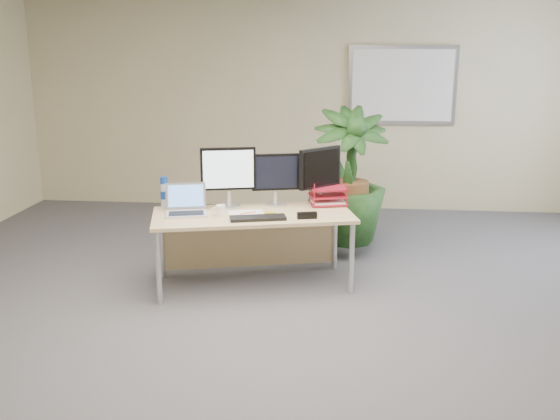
# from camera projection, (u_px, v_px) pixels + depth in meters

# --- Properties ---
(floor) EXTENTS (8.00, 8.00, 0.00)m
(floor) POSITION_uv_depth(u_px,v_px,m) (263.00, 352.00, 4.22)
(floor) COLOR #4D4E53
(floor) RESTS_ON ground
(back_wall) EXTENTS (7.00, 0.04, 2.70)m
(back_wall) POSITION_uv_depth(u_px,v_px,m) (303.00, 101.00, 7.73)
(back_wall) COLOR beige
(back_wall) RESTS_ON floor
(whiteboard) EXTENTS (1.30, 0.04, 0.95)m
(whiteboard) POSITION_uv_depth(u_px,v_px,m) (402.00, 85.00, 7.52)
(whiteboard) COLOR #A7A6AB
(whiteboard) RESTS_ON back_wall
(desk) EXTENTS (1.79, 1.09, 0.64)m
(desk) POSITION_uv_depth(u_px,v_px,m) (252.00, 226.00, 5.37)
(desk) COLOR #D5B87D
(desk) RESTS_ON floor
(floor_plant) EXTENTS (1.01, 1.01, 1.50)m
(floor_plant) POSITION_uv_depth(u_px,v_px,m) (348.00, 181.00, 6.00)
(floor_plant) COLOR #163513
(floor_plant) RESTS_ON floor
(monitor_left) EXTENTS (0.47, 0.22, 0.53)m
(monitor_left) POSITION_uv_depth(u_px,v_px,m) (228.00, 174.00, 5.36)
(monitor_left) COLOR silver
(monitor_left) RESTS_ON desk
(monitor_right) EXTENTS (0.41, 0.19, 0.46)m
(monitor_right) POSITION_uv_depth(u_px,v_px,m) (276.00, 176.00, 5.45)
(monitor_right) COLOR silver
(monitor_right) RESTS_ON desk
(monitor_dark) EXTENTS (0.35, 0.35, 0.51)m
(monitor_dark) POSITION_uv_depth(u_px,v_px,m) (320.00, 172.00, 5.49)
(monitor_dark) COLOR silver
(monitor_dark) RESTS_ON desk
(laptop) EXTENTS (0.40, 0.37, 0.24)m
(laptop) POSITION_uv_depth(u_px,v_px,m) (186.00, 206.00, 5.24)
(laptop) COLOR silver
(laptop) RESTS_ON desk
(keyboard) EXTENTS (0.48, 0.26, 0.03)m
(keyboard) POSITION_uv_depth(u_px,v_px,m) (258.00, 218.00, 5.06)
(keyboard) COLOR black
(keyboard) RESTS_ON desk
(coffee_mug) EXTENTS (0.12, 0.08, 0.09)m
(coffee_mug) POSITION_uv_depth(u_px,v_px,m) (220.00, 211.00, 5.16)
(coffee_mug) COLOR white
(coffee_mug) RESTS_ON desk
(spiral_notebook) EXTENTS (0.34, 0.29, 0.01)m
(spiral_notebook) POSITION_uv_depth(u_px,v_px,m) (246.00, 214.00, 5.21)
(spiral_notebook) COLOR white
(spiral_notebook) RESTS_ON desk
(orange_pen) EXTENTS (0.13, 0.09, 0.01)m
(orange_pen) POSITION_uv_depth(u_px,v_px,m) (248.00, 213.00, 5.20)
(orange_pen) COLOR #CE6016
(orange_pen) RESTS_ON spiral_notebook
(yellow_highlighter) EXTENTS (0.11, 0.04, 0.02)m
(yellow_highlighter) POSITION_uv_depth(u_px,v_px,m) (269.00, 213.00, 5.25)
(yellow_highlighter) COLOR gold
(yellow_highlighter) RESTS_ON desk
(water_bottle) EXTENTS (0.07, 0.07, 0.28)m
(water_bottle) POSITION_uv_depth(u_px,v_px,m) (165.00, 193.00, 5.39)
(water_bottle) COLOR silver
(water_bottle) RESTS_ON desk
(letter_tray) EXTENTS (0.37, 0.31, 0.15)m
(letter_tray) POSITION_uv_depth(u_px,v_px,m) (328.00, 197.00, 5.53)
(letter_tray) COLOR maroon
(letter_tray) RESTS_ON desk
(stapler) EXTENTS (0.17, 0.08, 0.05)m
(stapler) POSITION_uv_depth(u_px,v_px,m) (307.00, 215.00, 5.08)
(stapler) COLOR black
(stapler) RESTS_ON desk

